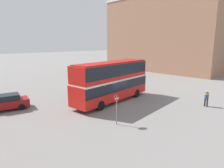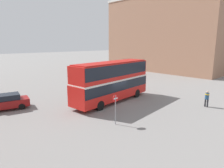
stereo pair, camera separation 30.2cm
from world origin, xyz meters
name	(u,v)px [view 2 (the right image)]	position (x,y,z in m)	size (l,w,h in m)	color
ground_plane	(116,103)	(0.00, 0.00, 0.00)	(240.00, 240.00, 0.00)	gray
building_row_right	(163,34)	(28.13, 12.24, 8.93)	(10.57, 28.88, 17.84)	#9E7056
double_decker_bus	(112,79)	(-0.02, 0.67, 2.69)	(11.02, 3.72, 4.69)	red
pedestrian_foreground	(207,97)	(6.05, -7.82, 1.09)	(0.51, 0.51, 1.78)	#232328
parked_car_kerb_near	(6,102)	(-10.00, 6.05, 0.81)	(4.66, 2.72, 1.62)	maroon
no_entry_sign	(115,105)	(-4.44, -4.47, 1.75)	(0.63, 0.08, 2.61)	gray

